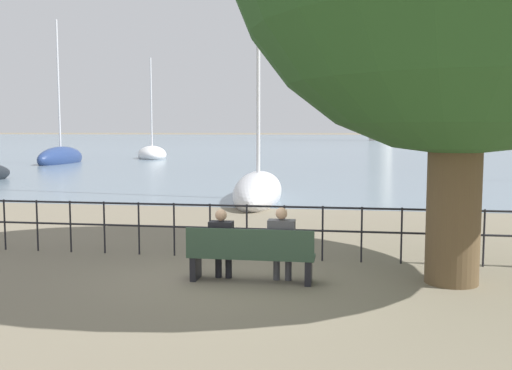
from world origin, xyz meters
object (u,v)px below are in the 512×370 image
(harbor_lighthouse, at_px, (381,85))
(seated_person_left, at_px, (222,241))
(park_bench, at_px, (251,256))
(seated_person_right, at_px, (282,241))
(sailboat_2, at_px, (258,189))
(sailboat_0, at_px, (152,154))
(sailboat_1, at_px, (61,158))

(harbor_lighthouse, bearing_deg, seated_person_left, -94.40)
(park_bench, bearing_deg, seated_person_right, 9.03)
(seated_person_right, bearing_deg, sailboat_2, 100.71)
(seated_person_right, relative_size, sailboat_0, 0.13)
(harbor_lighthouse, bearing_deg, sailboat_1, -106.23)
(sailboat_1, bearing_deg, seated_person_right, -58.18)
(sailboat_1, height_order, sailboat_2, sailboat_2)
(seated_person_right, bearing_deg, harbor_lighthouse, 86.03)
(seated_person_left, distance_m, sailboat_2, 11.11)
(sailboat_2, height_order, harbor_lighthouse, harbor_lighthouse)
(sailboat_1, height_order, harbor_lighthouse, harbor_lighthouse)
(sailboat_0, relative_size, sailboat_2, 0.70)
(sailboat_0, xyz_separation_m, harbor_lighthouse, (24.83, 91.63, 12.68))
(seated_person_right, bearing_deg, sailboat_0, 112.13)
(seated_person_right, relative_size, harbor_lighthouse, 0.04)
(park_bench, height_order, seated_person_right, seated_person_right)
(seated_person_left, bearing_deg, sailboat_2, 95.67)
(seated_person_right, xyz_separation_m, sailboat_0, (-15.78, 38.81, -0.32))
(seated_person_right, relative_size, sailboat_1, 0.11)
(park_bench, distance_m, harbor_lighthouse, 131.47)
(seated_person_left, bearing_deg, park_bench, -9.45)
(sailboat_1, distance_m, sailboat_2, 26.51)
(sailboat_2, bearing_deg, sailboat_0, 111.26)
(sailboat_0, xyz_separation_m, sailboat_2, (13.69, -27.75, 0.01))
(park_bench, relative_size, sailboat_1, 0.19)
(seated_person_left, height_order, seated_person_right, seated_person_right)
(sailboat_2, bearing_deg, seated_person_left, -89.33)
(park_bench, bearing_deg, sailboat_0, 111.46)
(seated_person_right, distance_m, harbor_lighthouse, 131.33)
(seated_person_right, bearing_deg, seated_person_left, 179.79)
(seated_person_left, relative_size, sailboat_1, 0.11)
(sailboat_1, bearing_deg, park_bench, -58.90)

